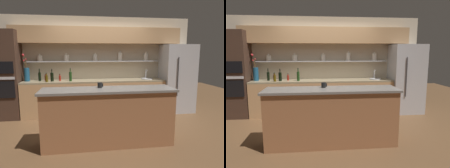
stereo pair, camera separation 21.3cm
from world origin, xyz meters
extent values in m
plane|color=brown|center=(0.00, 0.00, 0.00)|extent=(12.00, 12.00, 0.00)
cube|color=beige|center=(0.00, 1.60, 1.30)|extent=(5.20, 0.10, 2.60)
cube|color=#B7B7BC|center=(-0.11, 1.46, 1.41)|extent=(3.59, 0.18, 0.02)
cylinder|color=silver|center=(-1.53, 1.45, 1.49)|extent=(0.14, 0.14, 0.15)
sphere|color=silver|center=(-1.53, 1.45, 1.59)|extent=(0.05, 0.05, 0.05)
cylinder|color=silver|center=(-0.85, 1.45, 1.50)|extent=(0.15, 0.15, 0.16)
sphere|color=silver|center=(-0.85, 1.45, 1.61)|extent=(0.05, 0.05, 0.05)
cylinder|color=silver|center=(-0.09, 1.45, 1.51)|extent=(0.12, 0.12, 0.17)
sphere|color=silver|center=(-0.09, 1.45, 1.61)|extent=(0.04, 0.04, 0.04)
cylinder|color=silver|center=(0.60, 1.45, 1.53)|extent=(0.12, 0.12, 0.22)
sphere|color=silver|center=(0.60, 1.45, 1.66)|extent=(0.04, 0.04, 0.04)
cylinder|color=silver|center=(1.34, 1.45, 1.52)|extent=(0.13, 0.13, 0.20)
sphere|color=silver|center=(1.34, 1.45, 1.64)|extent=(0.04, 0.04, 0.04)
cube|color=tan|center=(0.00, 1.38, 2.09)|extent=(4.42, 0.34, 0.42)
cube|color=tan|center=(-0.11, 1.24, 0.44)|extent=(3.69, 0.62, 0.88)
cube|color=gray|center=(-0.11, 1.24, 0.90)|extent=(3.69, 0.62, 0.04)
cube|color=#99603D|center=(0.00, -0.60, 0.49)|extent=(2.28, 0.55, 0.98)
cube|color=slate|center=(0.00, -0.60, 1.00)|extent=(2.34, 0.61, 0.04)
cube|color=#B7B7BC|center=(2.18, 1.20, 0.93)|extent=(0.85, 0.70, 1.86)
cylinder|color=#4C4C51|center=(2.02, 0.83, 1.02)|extent=(0.02, 0.02, 1.02)
cube|color=#3D281E|center=(-2.29, 1.24, 1.09)|extent=(0.62, 0.62, 2.18)
cube|color=black|center=(-2.29, 0.92, 0.78)|extent=(0.52, 0.02, 0.40)
cube|color=black|center=(-2.29, 0.92, 1.30)|extent=(0.52, 0.02, 0.28)
cube|color=#B7B7BC|center=(-2.29, 0.92, 1.05)|extent=(0.55, 0.02, 0.06)
cylinder|color=navy|center=(-1.84, 1.30, 1.09)|extent=(0.13, 0.13, 0.34)
cylinder|color=#4C3319|center=(-1.86, 1.31, 1.35)|extent=(0.02, 0.02, 0.18)
sphere|color=red|center=(-1.90, 1.34, 1.44)|extent=(0.04, 0.04, 0.04)
cylinder|color=#4C3319|center=(-1.84, 1.32, 1.37)|extent=(0.02, 0.01, 0.21)
sphere|color=red|center=(-1.85, 1.36, 1.47)|extent=(0.05, 0.05, 0.05)
cylinder|color=#4C3319|center=(-1.85, 1.29, 1.41)|extent=(0.02, 0.04, 0.31)
sphere|color=red|center=(-1.89, 1.28, 1.57)|extent=(0.04, 0.04, 0.04)
cylinder|color=#4C3319|center=(-1.86, 1.27, 1.42)|extent=(0.08, 0.06, 0.32)
sphere|color=red|center=(-1.88, 1.23, 1.59)|extent=(0.05, 0.05, 0.05)
cylinder|color=#B7B7BC|center=(1.32, 1.24, 0.93)|extent=(0.32, 0.32, 0.02)
cylinder|color=#B7B7BC|center=(1.32, 1.36, 1.05)|extent=(0.02, 0.02, 0.22)
cylinder|color=#B7B7BC|center=(1.32, 1.30, 1.16)|extent=(0.02, 0.12, 0.02)
cylinder|color=maroon|center=(-1.39, 1.34, 0.99)|extent=(0.06, 0.06, 0.13)
cylinder|color=maroon|center=(-1.39, 1.34, 1.07)|extent=(0.03, 0.03, 0.04)
cylinder|color=black|center=(-1.39, 1.34, 1.09)|extent=(0.03, 0.03, 0.01)
cylinder|color=#47380A|center=(-1.32, 1.09, 1.00)|extent=(0.06, 0.06, 0.16)
cylinder|color=#47380A|center=(-1.32, 1.09, 1.11)|extent=(0.03, 0.03, 0.05)
cylinder|color=black|center=(-1.32, 1.09, 1.14)|extent=(0.03, 0.03, 0.01)
cylinder|color=black|center=(-1.20, 1.18, 1.03)|extent=(0.08, 0.08, 0.22)
cylinder|color=black|center=(-1.20, 1.18, 1.18)|extent=(0.02, 0.02, 0.08)
cylinder|color=black|center=(-1.20, 1.18, 1.22)|extent=(0.03, 0.03, 0.01)
cylinder|color=black|center=(-1.52, 1.28, 1.03)|extent=(0.07, 0.07, 0.22)
cylinder|color=black|center=(-1.52, 1.28, 1.18)|extent=(0.02, 0.02, 0.08)
cylinder|color=black|center=(-1.52, 1.28, 1.23)|extent=(0.03, 0.03, 0.01)
cylinder|color=maroon|center=(-1.02, 1.26, 0.98)|extent=(0.05, 0.05, 0.13)
cylinder|color=maroon|center=(-1.02, 1.26, 1.07)|extent=(0.03, 0.03, 0.04)
cylinder|color=black|center=(-1.02, 1.26, 1.09)|extent=(0.03, 0.03, 0.01)
cylinder|color=#193814|center=(-0.74, 1.15, 1.04)|extent=(0.07, 0.07, 0.23)
cylinder|color=#193814|center=(-0.74, 1.15, 1.19)|extent=(0.02, 0.02, 0.08)
cylinder|color=black|center=(-0.74, 1.15, 1.24)|extent=(0.03, 0.03, 0.01)
cylinder|color=black|center=(-0.14, -0.49, 1.07)|extent=(0.08, 0.08, 0.10)
cube|color=black|center=(-0.09, -0.49, 1.07)|extent=(0.02, 0.01, 0.06)
camera|label=1|loc=(-0.45, -4.01, 1.65)|focal=32.00mm
camera|label=2|loc=(-0.24, -4.03, 1.65)|focal=32.00mm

